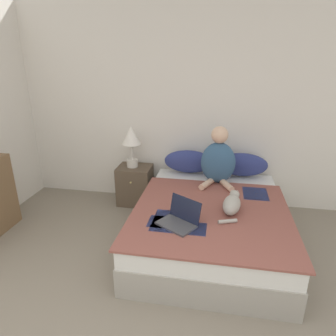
{
  "coord_description": "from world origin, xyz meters",
  "views": [
    {
      "loc": [
        0.23,
        -0.6,
        1.9
      ],
      "look_at": [
        -0.26,
        2.21,
        0.82
      ],
      "focal_mm": 32.0,
      "sensor_mm": 36.0,
      "label": 1
    }
  ],
  "objects": [
    {
      "name": "nightstand",
      "position": [
        -0.85,
        2.96,
        0.26
      ],
      "size": [
        0.44,
        0.39,
        0.52
      ],
      "color": "brown",
      "rests_on": "ground_plane"
    },
    {
      "name": "wall_back",
      "position": [
        0.0,
        3.22,
        1.27
      ],
      "size": [
        5.75,
        0.05,
        2.55
      ],
      "color": "silver",
      "rests_on": "ground_plane"
    },
    {
      "name": "pillow_far",
      "position": [
        0.53,
        3.02,
        0.62
      ],
      "size": [
        0.63,
        0.21,
        0.3
      ],
      "color": "navy",
      "rests_on": "bed"
    },
    {
      "name": "bed",
      "position": [
        0.2,
        2.19,
        0.23
      ],
      "size": [
        1.52,
        1.91,
        0.47
      ],
      "color": "#9E998E",
      "rests_on": "ground_plane"
    },
    {
      "name": "table_lamp",
      "position": [
        -0.88,
        2.97,
        0.89
      ],
      "size": [
        0.24,
        0.24,
        0.54
      ],
      "color": "beige",
      "rests_on": "nightstand"
    },
    {
      "name": "person_sitting",
      "position": [
        0.24,
        2.75,
        0.75
      ],
      "size": [
        0.4,
        0.39,
        0.68
      ],
      "color": "#33567A",
      "rests_on": "bed"
    },
    {
      "name": "laptop_open",
      "position": [
        -0.08,
        1.73,
        0.52
      ],
      "size": [
        0.42,
        0.4,
        0.22
      ],
      "rotation": [
        0.0,
        0.0,
        -0.56
      ],
      "color": "#424247",
      "rests_on": "bed"
    },
    {
      "name": "pillow_near",
      "position": [
        -0.14,
        3.02,
        0.62
      ],
      "size": [
        0.63,
        0.21,
        0.3
      ],
      "color": "navy",
      "rests_on": "bed"
    },
    {
      "name": "cat_tabby",
      "position": [
        0.39,
        2.05,
        0.55
      ],
      "size": [
        0.23,
        0.48,
        0.16
      ],
      "rotation": [
        0.0,
        0.0,
        1.4
      ],
      "color": "#A8A399",
      "rests_on": "bed"
    }
  ]
}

